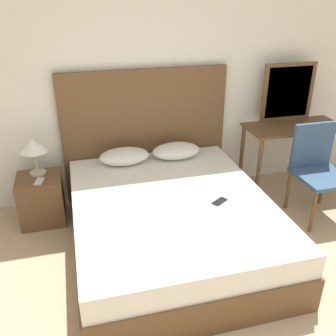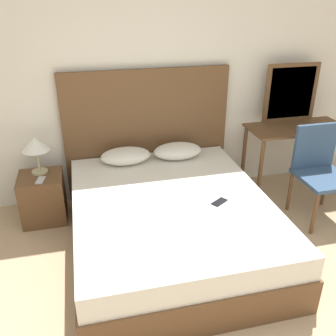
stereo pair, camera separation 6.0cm
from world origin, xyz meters
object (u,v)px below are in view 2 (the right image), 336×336
object	(u,v)px
nightstand	(43,198)
phone_on_nightstand	(41,180)
table_lamp	(35,145)
vanity_desk	(296,138)
phone_on_bed	(219,202)
bed	(171,223)
chair	(320,167)

from	to	relation	value
nightstand	phone_on_nightstand	world-z (taller)	phone_on_nightstand
table_lamp	vanity_desk	bearing A→B (deg)	-2.43
phone_on_bed	phone_on_nightstand	bearing A→B (deg)	151.85
bed	phone_on_bed	xyz separation A→B (m)	(0.39, -0.16, 0.27)
nightstand	phone_on_nightstand	xyz separation A→B (m)	(0.02, -0.10, 0.26)
phone_on_bed	table_lamp	world-z (taller)	table_lamp
phone_on_bed	vanity_desk	xyz separation A→B (m)	(1.24, 0.89, 0.14)
vanity_desk	chair	bearing A→B (deg)	-92.45
phone_on_nightstand	vanity_desk	size ratio (longest dim) A/B	0.15
phone_on_nightstand	vanity_desk	distance (m)	2.78
phone_on_nightstand	vanity_desk	world-z (taller)	vanity_desk
phone_on_bed	phone_on_nightstand	xyz separation A→B (m)	(-1.54, 0.82, -0.02)
bed	vanity_desk	bearing A→B (deg)	23.94
nightstand	phone_on_nightstand	distance (m)	0.28
phone_on_bed	phone_on_nightstand	distance (m)	1.74
table_lamp	chair	world-z (taller)	chair
phone_on_bed	nightstand	bearing A→B (deg)	149.21
nightstand	phone_on_nightstand	size ratio (longest dim) A/B	3.11
nightstand	vanity_desk	xyz separation A→B (m)	(2.80, -0.04, 0.41)
table_lamp	chair	bearing A→B (deg)	-13.19
table_lamp	chair	distance (m)	2.86
bed	chair	size ratio (longest dim) A/B	2.18
nightstand	chair	xyz separation A→B (m)	(2.77, -0.57, 0.30)
phone_on_bed	bed	bearing A→B (deg)	157.29
phone_on_nightstand	nightstand	bearing A→B (deg)	99.39
table_lamp	chair	xyz separation A→B (m)	(2.77, -0.65, -0.25)
bed	nightstand	world-z (taller)	bed
vanity_desk	phone_on_bed	bearing A→B (deg)	-144.35
nightstand	table_lamp	distance (m)	0.55
vanity_desk	table_lamp	bearing A→B (deg)	177.57
table_lamp	vanity_desk	xyz separation A→B (m)	(2.80, -0.12, -0.13)
bed	nightstand	bearing A→B (deg)	146.74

